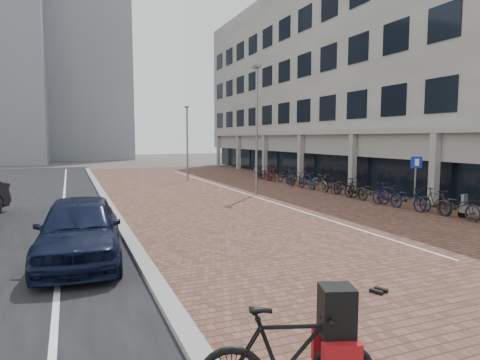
# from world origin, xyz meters

# --- Properties ---
(ground) EXTENTS (140.00, 140.00, 0.00)m
(ground) POSITION_xyz_m (0.00, 0.00, 0.00)
(ground) COLOR #474442
(ground) RESTS_ON ground
(plaza_brick) EXTENTS (14.50, 42.00, 0.04)m
(plaza_brick) POSITION_xyz_m (2.00, 12.00, 0.01)
(plaza_brick) COLOR brown
(plaza_brick) RESTS_ON ground
(street_asphalt) EXTENTS (8.00, 50.00, 0.03)m
(street_asphalt) POSITION_xyz_m (-9.00, 12.00, 0.01)
(street_asphalt) COLOR black
(street_asphalt) RESTS_ON ground
(curb) EXTENTS (0.35, 42.00, 0.14)m
(curb) POSITION_xyz_m (-5.10, 12.00, 0.07)
(curb) COLOR gray
(curb) RESTS_ON ground
(lane_line) EXTENTS (0.12, 44.00, 0.00)m
(lane_line) POSITION_xyz_m (-7.00, 12.00, 0.02)
(lane_line) COLOR white
(lane_line) RESTS_ON street_asphalt
(parking_line) EXTENTS (0.10, 30.00, 0.00)m
(parking_line) POSITION_xyz_m (2.20, 12.00, 0.04)
(parking_line) COLOR white
(parking_line) RESTS_ON plaza_brick
(office_building) EXTENTS (8.40, 40.00, 15.00)m
(office_building) POSITION_xyz_m (12.97, 16.00, 8.44)
(office_building) COLOR #A6A6A0
(office_building) RESTS_ON ground
(car_navy) EXTENTS (2.31, 4.94, 1.64)m
(car_navy) POSITION_xyz_m (-6.50, 0.61, 0.82)
(car_navy) COLOR black
(car_navy) RESTS_ON ground
(hero_bike) EXTENTS (2.12, 1.19, 1.44)m
(hero_bike) POSITION_xyz_m (-4.50, -6.45, 0.64)
(hero_bike) COLOR black
(hero_bike) RESTS_ON ground
(shoes) EXTENTS (0.43, 0.40, 0.09)m
(shoes) POSITION_xyz_m (-1.09, -3.99, 0.04)
(shoes) COLOR black
(shoes) RESTS_ON ground
(scooter_front) EXTENTS (0.69, 1.45, 0.96)m
(scooter_front) POSITION_xyz_m (7.31, 0.57, 0.48)
(scooter_front) COLOR #9F9EA3
(scooter_front) RESTS_ON ground
(parking_sign) EXTENTS (0.47, 0.19, 2.31)m
(parking_sign) POSITION_xyz_m (6.71, 3.02, 1.53)
(parking_sign) COLOR slate
(parking_sign) RESTS_ON ground
(lamp_near) EXTENTS (0.12, 0.12, 6.79)m
(lamp_near) POSITION_xyz_m (2.61, 10.06, 3.40)
(lamp_near) COLOR slate
(lamp_near) RESTS_ON ground
(lamp_far) EXTENTS (0.12, 0.12, 5.23)m
(lamp_far) POSITION_xyz_m (1.08, 18.52, 2.62)
(lamp_far) COLOR slate
(lamp_far) RESTS_ON ground
(bike_row) EXTENTS (1.27, 20.42, 1.05)m
(bike_row) POSITION_xyz_m (6.67, 10.20, 0.52)
(bike_row) COLOR black
(bike_row) RESTS_ON ground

